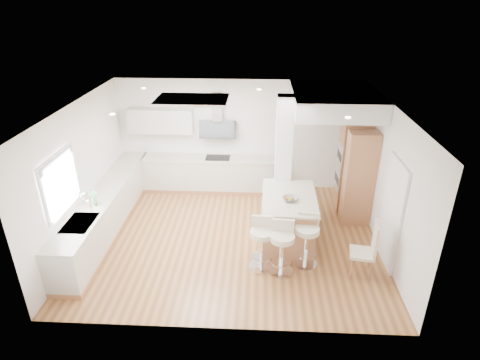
# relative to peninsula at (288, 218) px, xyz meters

# --- Properties ---
(ground) EXTENTS (6.00, 6.00, 0.00)m
(ground) POSITION_rel_peninsula_xyz_m (-1.15, -0.05, -0.50)
(ground) COLOR #A86F3E
(ground) RESTS_ON ground
(ceiling) EXTENTS (6.00, 5.00, 0.02)m
(ceiling) POSITION_rel_peninsula_xyz_m (-1.15, -0.05, -0.50)
(ceiling) COLOR white
(ceiling) RESTS_ON ground
(wall_back) EXTENTS (6.00, 0.04, 2.80)m
(wall_back) POSITION_rel_peninsula_xyz_m (-1.15, 2.45, 0.90)
(wall_back) COLOR white
(wall_back) RESTS_ON ground
(wall_left) EXTENTS (0.04, 5.00, 2.80)m
(wall_left) POSITION_rel_peninsula_xyz_m (-4.15, -0.05, 0.90)
(wall_left) COLOR white
(wall_left) RESTS_ON ground
(wall_right) EXTENTS (0.04, 5.00, 2.80)m
(wall_right) POSITION_rel_peninsula_xyz_m (1.85, -0.05, 0.90)
(wall_right) COLOR white
(wall_right) RESTS_ON ground
(skylight) EXTENTS (4.10, 2.10, 0.06)m
(skylight) POSITION_rel_peninsula_xyz_m (-1.95, 0.55, 2.27)
(skylight) COLOR white
(skylight) RESTS_ON ground
(window_left) EXTENTS (0.06, 1.28, 1.07)m
(window_left) POSITION_rel_peninsula_xyz_m (-4.11, -0.95, 1.20)
(window_left) COLOR white
(window_left) RESTS_ON ground
(doorway_right) EXTENTS (0.05, 1.00, 2.10)m
(doorway_right) POSITION_rel_peninsula_xyz_m (1.82, -0.65, 0.50)
(doorway_right) COLOR #4E473D
(doorway_right) RESTS_ON ground
(counter_left) EXTENTS (0.63, 4.50, 1.35)m
(counter_left) POSITION_rel_peninsula_xyz_m (-3.85, 0.18, -0.04)
(counter_left) COLOR #B4784D
(counter_left) RESTS_ON ground
(counter_back) EXTENTS (3.62, 0.63, 2.50)m
(counter_back) POSITION_rel_peninsula_xyz_m (-2.07, 2.18, 0.20)
(counter_back) COLOR #B4784D
(counter_back) RESTS_ON ground
(pillar) EXTENTS (0.35, 0.35, 2.80)m
(pillar) POSITION_rel_peninsula_xyz_m (-0.10, 0.90, 0.90)
(pillar) COLOR white
(pillar) RESTS_ON ground
(soffit) EXTENTS (1.78, 2.20, 0.40)m
(soffit) POSITION_rel_peninsula_xyz_m (0.95, 1.35, 2.10)
(soffit) COLOR white
(soffit) RESTS_ON ground
(oven_column) EXTENTS (0.63, 1.21, 2.10)m
(oven_column) POSITION_rel_peninsula_xyz_m (1.52, 1.18, 0.55)
(oven_column) COLOR #B4784D
(oven_column) RESTS_ON ground
(peninsula) EXTENTS (1.11, 1.64, 1.06)m
(peninsula) POSITION_rel_peninsula_xyz_m (0.00, 0.00, 0.00)
(peninsula) COLOR #B4784D
(peninsula) RESTS_ON ground
(bar_stool_a) EXTENTS (0.47, 0.47, 1.02)m
(bar_stool_a) POSITION_rel_peninsula_xyz_m (-0.54, -0.98, 0.07)
(bar_stool_a) COLOR white
(bar_stool_a) RESTS_ON ground
(bar_stool_b) EXTENTS (0.50, 0.50, 1.03)m
(bar_stool_b) POSITION_rel_peninsula_xyz_m (-0.18, -1.12, 0.08)
(bar_stool_b) COLOR white
(bar_stool_b) RESTS_ON ground
(bar_stool_c) EXTENTS (0.54, 0.54, 1.04)m
(bar_stool_c) POSITION_rel_peninsula_xyz_m (0.29, -0.85, 0.09)
(bar_stool_c) COLOR white
(bar_stool_c) RESTS_ON ground
(dining_chair) EXTENTS (0.49, 0.49, 1.09)m
(dining_chair) POSITION_rel_peninsula_xyz_m (1.35, -1.11, 0.08)
(dining_chair) COLOR beige
(dining_chair) RESTS_ON ground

